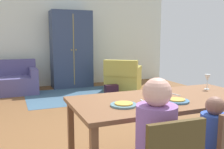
{
  "coord_description": "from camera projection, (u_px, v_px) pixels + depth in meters",
  "views": [
    {
      "loc": [
        -1.3,
        -3.41,
        1.39
      ],
      "look_at": [
        0.08,
        -0.02,
        0.85
      ],
      "focal_mm": 40.72,
      "sensor_mm": 36.0,
      "label": 1
    }
  ],
  "objects": [
    {
      "name": "wine_glass",
      "position": [
        207.0,
        79.0,
        3.08
      ],
      "size": [
        0.07,
        0.07,
        0.19
      ],
      "color": "silver",
      "rests_on": "dining_table"
    },
    {
      "name": "plate_near_man",
      "position": [
        124.0,
        105.0,
        2.35
      ],
      "size": [
        0.25,
        0.25,
        0.02
      ],
      "primitive_type": "cylinder",
      "color": "slate",
      "rests_on": "dining_table"
    },
    {
      "name": "pizza_near_man",
      "position": [
        124.0,
        103.0,
        2.35
      ],
      "size": [
        0.17,
        0.17,
        0.01
      ],
      "primitive_type": "cylinder",
      "color": "gold",
      "rests_on": "plate_near_man"
    },
    {
      "name": "ground_plane",
      "position": [
        93.0,
        118.0,
        4.42
      ],
      "size": [
        6.87,
        6.51,
        0.02
      ],
      "primitive_type": "cube",
      "color": "brown"
    },
    {
      "name": "pizza_near_child",
      "position": [
        176.0,
        99.0,
        2.5
      ],
      "size": [
        0.17,
        0.17,
        0.01
      ],
      "primitive_type": "cylinder",
      "color": "gold",
      "rests_on": "plate_near_child"
    },
    {
      "name": "fork",
      "position": [
        143.0,
        101.0,
        2.51
      ],
      "size": [
        0.03,
        0.15,
        0.01
      ],
      "primitive_type": "cube",
      "rotation": [
        0.0,
        0.0,
        -0.1
      ],
      "color": "silver",
      "rests_on": "dining_table"
    },
    {
      "name": "back_wall",
      "position": [
        57.0,
        38.0,
        7.25
      ],
      "size": [
        6.87,
        0.1,
        2.7
      ],
      "primitive_type": "cube",
      "color": "silver",
      "rests_on": "ground_plane"
    },
    {
      "name": "plate_near_child",
      "position": [
        176.0,
        101.0,
        2.5
      ],
      "size": [
        0.25,
        0.25,
        0.02
      ],
      "primitive_type": "cylinder",
      "color": "teal",
      "rests_on": "dining_table"
    },
    {
      "name": "handbag",
      "position": [
        111.0,
        90.0,
        6.09
      ],
      "size": [
        0.32,
        0.16,
        0.26
      ],
      "primitive_type": "cube",
      "color": "black",
      "rests_on": "ground_plane"
    },
    {
      "name": "armchair",
      "position": [
        123.0,
        78.0,
        6.68
      ],
      "size": [
        1.2,
        1.2,
        0.82
      ],
      "color": "#AE9F42",
      "rests_on": "ground_plane"
    },
    {
      "name": "area_rug",
      "position": [
        82.0,
        95.0,
        6.14
      ],
      "size": [
        2.6,
        1.8,
        0.01
      ],
      "primitive_type": "cube",
      "color": "#3E5F79",
      "rests_on": "ground_plane"
    },
    {
      "name": "knife",
      "position": [
        174.0,
        94.0,
        2.82
      ],
      "size": [
        0.05,
        0.17,
        0.01
      ],
      "primitive_type": "cube",
      "rotation": [
        0.0,
        0.0,
        0.2
      ],
      "color": "silver",
      "rests_on": "dining_table"
    },
    {
      "name": "armoire",
      "position": [
        71.0,
        49.0,
        7.05
      ],
      "size": [
        1.1,
        0.59,
        2.1
      ],
      "color": "navy",
      "rests_on": "ground_plane"
    },
    {
      "name": "dining_table",
      "position": [
        166.0,
        104.0,
        2.68
      ],
      "size": [
        1.98,
        0.92,
        0.76
      ],
      "color": "brown",
      "rests_on": "ground_plane"
    }
  ]
}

